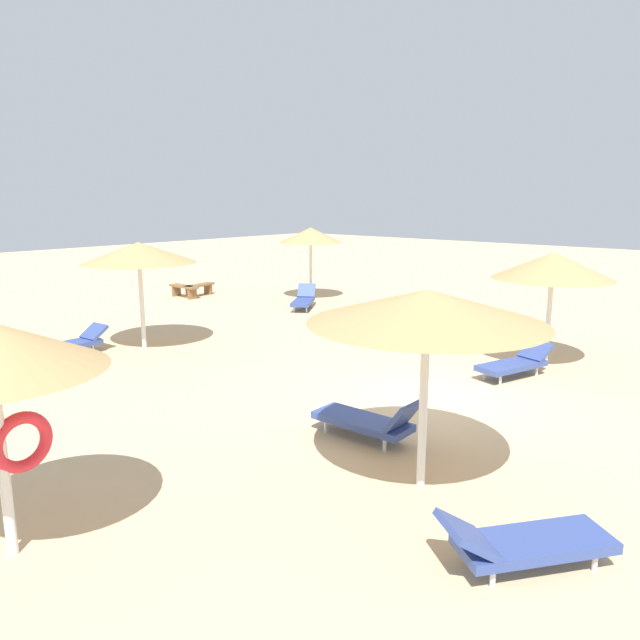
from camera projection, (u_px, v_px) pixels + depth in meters
ground_plane at (434, 399)px, 11.81m from camera, size 80.00×80.00×0.00m
parasol_0 at (427, 307)px, 7.79m from camera, size 3.20×3.20×2.75m
parasol_1 at (553, 266)px, 13.75m from camera, size 2.76×2.76×2.69m
parasol_3 at (311, 235)px, 22.93m from camera, size 2.50×2.50×2.79m
parasol_4 at (139, 253)px, 15.30m from camera, size 2.92×2.92×2.81m
lounger_0 at (369, 421)px, 9.78m from camera, size 0.68×1.86×0.81m
lounger_1 at (516, 363)px, 13.22m from camera, size 2.00×1.15×0.70m
lounger_3 at (304, 300)px, 21.35m from camera, size 1.89×1.54×0.81m
lounger_4 at (71, 343)px, 15.00m from camera, size 1.94×0.77×0.68m
lounger_5 at (523, 542)px, 6.36m from camera, size 1.92×1.64×0.66m
bench_1 at (199, 288)px, 24.03m from camera, size 1.55×0.68×0.49m
bench_2 at (184, 289)px, 23.69m from camera, size 0.45×1.51×0.49m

